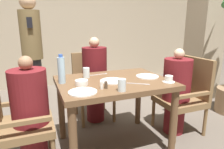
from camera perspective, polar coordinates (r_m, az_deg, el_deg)
The scene contains 23 objects.
ground_plane at distance 2.33m, azimuth 0.40°, elevation -19.46°, with size 16.00×16.00×0.00m, color #60564C.
wall_back at distance 4.46m, azimuth -12.59°, elevation 15.19°, with size 8.00×0.06×2.80m.
pillar_stone at distance 3.90m, azimuth 25.28°, elevation 13.69°, with size 0.47×0.47×2.70m.
dining_table at distance 2.05m, azimuth 0.43°, elevation -4.58°, with size 1.11×0.83×0.74m.
chair_left_side at distance 1.98m, azimuth -26.23°, elevation -11.40°, with size 0.50×0.49×0.91m.
diner_in_left_chair at distance 1.96m, azimuth -22.19°, elevation -9.81°, with size 0.32×0.32×1.04m.
chair_far_side at distance 2.82m, azimuth -5.70°, elevation -2.57°, with size 0.49×0.50×0.91m.
diner_in_far_chair at distance 2.66m, azimuth -4.90°, elevation -1.36°, with size 0.32×0.32×1.14m.
chair_right_side at distance 2.58m, azimuth 20.24°, elevation -4.97°, with size 0.50×0.49×0.91m.
diner_in_right_chair at distance 2.48m, azimuth 17.86°, elevation -4.49°, with size 0.32×0.32×1.03m.
standing_host at distance 3.13m, azimuth -21.81°, elevation 6.29°, with size 0.29×0.33×1.71m.
plate_main_left at distance 1.97m, azimuth 0.09°, elevation -1.84°, with size 0.24×0.24×0.01m.
plate_main_right at distance 1.67m, azimuth -8.35°, elevation -4.95°, with size 0.24×0.24×0.01m.
plate_dessert_center at distance 2.18m, azimuth 10.04°, elevation -0.53°, with size 0.24×0.24×0.01m.
teacup_with_saucer at distance 2.02m, azimuth 15.91°, elevation -1.34°, with size 0.12×0.12×0.07m.
bowl_small at distance 1.88m, azimuth -8.69°, elevation -2.27°, with size 0.12×0.12×0.05m.
water_bottle at distance 1.95m, azimuth -14.26°, elevation 1.28°, with size 0.07×0.07×0.28m.
glass_tall_near at distance 1.68m, azimuth 2.83°, elevation -3.02°, with size 0.07×0.07×0.11m.
glass_tall_mid at distance 2.13m, azimuth -7.36°, elevation 0.53°, with size 0.07×0.07×0.11m.
salt_shaker at distance 1.74m, azimuth -2.97°, elevation -3.08°, with size 0.03×0.03×0.07m.
pepper_shaker at distance 1.75m, azimuth -1.75°, elevation -3.00°, with size 0.03×0.03×0.07m.
fork_beside_plate at distance 2.26m, azimuth -3.30°, elevation 0.09°, with size 0.21×0.04×0.00m.
knife_beside_plate at distance 1.91m, azimuth 7.84°, elevation -2.65°, with size 0.19×0.13×0.00m.
Camera 1 is at (-0.73, -1.80, 1.29)m, focal length 32.00 mm.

